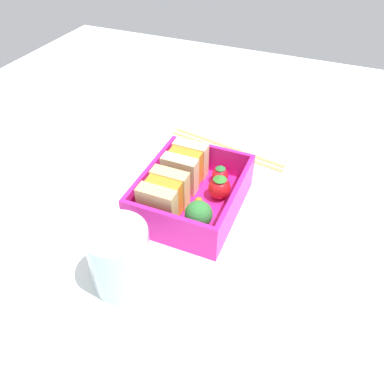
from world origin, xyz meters
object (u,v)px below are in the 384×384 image
Objects in this scene: broccoli_floret at (199,215)px; carrot_stick_far_left at (202,210)px; sandwich_center_left at (185,166)px; drinking_glass at (120,258)px; chopstick_pair at (228,148)px; strawberry_far_left at (220,174)px; sandwich_left at (164,197)px; strawberry_left at (220,187)px; folded_napkin at (291,233)px.

broccoli_floret reaches higher than carrot_stick_far_left.
sandwich_center_left is 0.69× the size of drinking_glass.
broccoli_floret is 1.10× the size of carrot_stick_far_left.
sandwich_center_left is 0.28× the size of chopstick_pair.
sandwich_left is at bearing 151.77° from strawberry_far_left.
strawberry_left is (4.05, -0.93, 1.15)cm from carrot_stick_far_left.
sandwich_center_left is 12.49cm from chopstick_pair.
sandwich_center_left is 17.24cm from folded_napkin.
folded_napkin is at bearing -114.05° from strawberry_far_left.
sandwich_left is at bearing 180.00° from sandwich_center_left.
sandwich_left reaches higher than strawberry_left.
strawberry_far_left reaches higher than folded_napkin.
sandwich_left is 7.03cm from sandwich_center_left.
carrot_stick_far_left is 13.80cm from drinking_glass.
strawberry_left is 0.18× the size of chopstick_pair.
strawberry_left is at bearing -103.43° from sandwich_center_left.
drinking_glass is (-16.81, 5.58, 1.29)cm from strawberry_left.
drinking_glass reaches higher than strawberry_far_left.
broccoli_floret is 7.19cm from strawberry_left.
carrot_stick_far_left is at bearing -179.41° from strawberry_far_left.
strawberry_left is 3.33cm from strawberry_far_left.
sandwich_left and sandwich_center_left have the same top height.
carrot_stick_far_left is at bearing -138.43° from sandwich_center_left.
sandwich_left is 1.24× the size of broccoli_floret.
folded_napkin is (-3.46, -16.49, -3.69)cm from sandwich_center_left.
strawberry_far_left reaches higher than carrot_stick_far_left.
chopstick_pair is at bearing -5.16° from drinking_glass.
strawberry_left is at bearing -162.40° from strawberry_far_left.
chopstick_pair is 1.80× the size of folded_napkin.
carrot_stick_far_left is 0.37× the size of folded_napkin.
chopstick_pair is (17.06, 1.96, -1.40)cm from carrot_stick_far_left.
strawberry_far_left is 10.26cm from chopstick_pair.
strawberry_left is 1.25× the size of strawberry_far_left.
strawberry_left is (7.10, -0.28, -1.09)cm from broccoli_floret.
sandwich_center_left reaches higher than chopstick_pair.
chopstick_pair reaches higher than folded_napkin.
sandwich_center_left is 0.50× the size of folded_napkin.
chopstick_pair is at bearing 6.55° from carrot_stick_far_left.
drinking_glass reaches higher than broccoli_floret.
carrot_stick_far_left is at bearing 99.54° from folded_napkin.
strawberry_left is 11.28cm from folded_napkin.
strawberry_left is 17.76cm from drinking_glass.
strawberry_left is at bearing -167.49° from chopstick_pair.
carrot_stick_far_left is at bearing -71.50° from sandwich_left.
sandwich_left is 5.65cm from broccoli_floret.
sandwich_left is 1.91× the size of strawberry_far_left.
strawberry_far_left is at bearing -12.91° from drinking_glass.
strawberry_far_left is at bearing -169.17° from chopstick_pair.
folded_napkin is at bearing -65.56° from broccoli_floret.
drinking_glass is at bearing 132.03° from folded_napkin.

